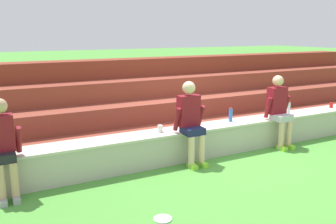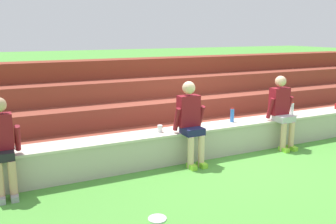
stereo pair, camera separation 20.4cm
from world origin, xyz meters
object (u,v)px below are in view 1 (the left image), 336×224
(water_bottle_near_right, at_px, (231,115))
(plastic_cup_left_end, at_px, (331,105))
(plastic_cup_middle, at_px, (160,129))
(person_far_left, at_px, (4,146))
(person_left_of_center, at_px, (191,120))
(person_center, at_px, (279,108))
(frisbee, at_px, (163,219))
(water_bottle_center_gap, at_px, (289,108))

(water_bottle_near_right, relative_size, plastic_cup_left_end, 2.28)
(plastic_cup_left_end, distance_m, plastic_cup_middle, 4.43)
(person_far_left, distance_m, person_left_of_center, 2.98)
(water_bottle_near_right, bearing_deg, plastic_cup_middle, -178.03)
(person_center, distance_m, plastic_cup_left_end, 1.93)
(person_left_of_center, height_order, water_bottle_near_right, person_left_of_center)
(frisbee, bearing_deg, person_center, 24.80)
(water_bottle_center_gap, bearing_deg, frisbee, -155.00)
(person_left_of_center, relative_size, plastic_cup_left_end, 11.92)
(person_center, bearing_deg, water_bottle_near_right, 162.08)
(plastic_cup_middle, bearing_deg, water_bottle_center_gap, 0.04)
(plastic_cup_left_end, distance_m, frisbee, 5.66)
(frisbee, bearing_deg, water_bottle_center_gap, 25.00)
(plastic_cup_middle, relative_size, frisbee, 0.54)
(plastic_cup_left_end, bearing_deg, person_far_left, -177.53)
(person_center, bearing_deg, frisbee, -155.20)
(person_far_left, height_order, plastic_cup_left_end, person_far_left)
(water_bottle_center_gap, bearing_deg, person_far_left, -177.23)
(plastic_cup_left_end, bearing_deg, plastic_cup_middle, -179.58)
(water_bottle_near_right, relative_size, water_bottle_center_gap, 1.00)
(person_center, distance_m, water_bottle_near_right, 1.01)
(plastic_cup_middle, height_order, frisbee, plastic_cup_middle)
(person_center, bearing_deg, plastic_cup_left_end, 8.65)
(person_far_left, relative_size, person_center, 0.98)
(person_center, relative_size, plastic_cup_left_end, 11.79)
(water_bottle_center_gap, height_order, plastic_cup_middle, water_bottle_center_gap)
(person_far_left, bearing_deg, person_left_of_center, -0.18)
(water_bottle_center_gap, bearing_deg, plastic_cup_left_end, 1.24)
(plastic_cup_middle, xyz_separation_m, frisbee, (-0.88, -1.83, -0.62))
(person_far_left, distance_m, plastic_cup_middle, 2.54)
(person_left_of_center, distance_m, plastic_cup_middle, 0.56)
(plastic_cup_middle, bearing_deg, water_bottle_near_right, 1.97)
(frisbee, bearing_deg, plastic_cup_left_end, 19.35)
(person_left_of_center, relative_size, frisbee, 6.32)
(person_far_left, xyz_separation_m, person_center, (5.05, 0.01, 0.03))
(person_center, xyz_separation_m, plastic_cup_middle, (-2.53, 0.26, -0.16))
(frisbee, bearing_deg, plastic_cup_middle, 64.36)
(water_bottle_near_right, bearing_deg, person_center, -17.92)
(plastic_cup_left_end, xyz_separation_m, plastic_cup_middle, (-4.43, -0.03, 0.00))
(person_center, height_order, water_bottle_center_gap, person_center)
(water_bottle_center_gap, xyz_separation_m, frisbee, (-3.93, -1.83, -0.68))
(person_far_left, xyz_separation_m, plastic_cup_left_end, (6.95, 0.30, -0.13))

